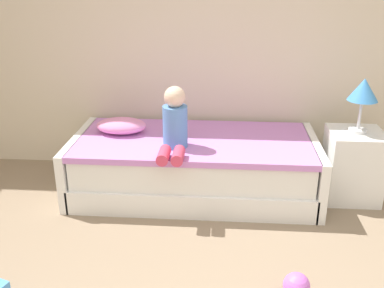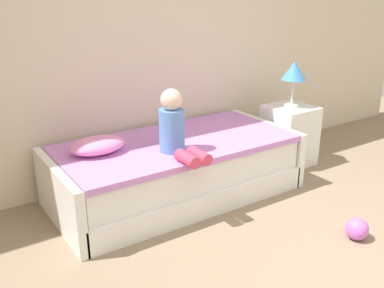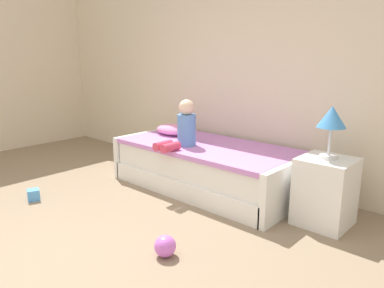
{
  "view_description": "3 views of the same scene",
  "coord_description": "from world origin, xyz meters",
  "px_view_note": "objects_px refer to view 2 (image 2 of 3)",
  "views": [
    {
      "loc": [
        0.11,
        -1.54,
        1.87
      ],
      "look_at": [
        -0.14,
        1.75,
        0.55
      ],
      "focal_mm": 41.65,
      "sensor_mm": 36.0,
      "label": 1
    },
    {
      "loc": [
        -1.93,
        -0.94,
        1.73
      ],
      "look_at": [
        -0.14,
        1.75,
        0.55
      ],
      "focal_mm": 40.61,
      "sensor_mm": 36.0,
      "label": 2
    },
    {
      "loc": [
        2.37,
        -1.0,
        1.45
      ],
      "look_at": [
        -0.14,
        1.75,
        0.55
      ],
      "focal_mm": 34.12,
      "sensor_mm": 36.0,
      "label": 3
    }
  ],
  "objects_px": {
    "bed": "(176,169)",
    "nightstand": "(289,135)",
    "table_lamp": "(294,73)",
    "child_figure": "(175,128)",
    "toy_ball": "(357,229)",
    "pillow": "(97,145)"
  },
  "relations": [
    {
      "from": "table_lamp",
      "to": "child_figure",
      "type": "relative_size",
      "value": 0.88
    },
    {
      "from": "nightstand",
      "to": "child_figure",
      "type": "relative_size",
      "value": 1.18
    },
    {
      "from": "nightstand",
      "to": "child_figure",
      "type": "xyz_separation_m",
      "value": [
        -1.49,
        -0.22,
        0.4
      ]
    },
    {
      "from": "nightstand",
      "to": "pillow",
      "type": "xyz_separation_m",
      "value": [
        -2.0,
        0.1,
        0.26
      ]
    },
    {
      "from": "bed",
      "to": "child_figure",
      "type": "bearing_deg",
      "value": -121.81
    },
    {
      "from": "table_lamp",
      "to": "bed",
      "type": "bearing_deg",
      "value": 179.8
    },
    {
      "from": "bed",
      "to": "pillow",
      "type": "xyz_separation_m",
      "value": [
        -0.65,
        0.1,
        0.32
      ]
    },
    {
      "from": "bed",
      "to": "child_figure",
      "type": "height_order",
      "value": "child_figure"
    },
    {
      "from": "table_lamp",
      "to": "nightstand",
      "type": "bearing_deg",
      "value": -90.0
    },
    {
      "from": "table_lamp",
      "to": "toy_ball",
      "type": "distance_m",
      "value": 1.7
    },
    {
      "from": "table_lamp",
      "to": "child_figure",
      "type": "bearing_deg",
      "value": -171.47
    },
    {
      "from": "toy_ball",
      "to": "child_figure",
      "type": "bearing_deg",
      "value": 127.87
    },
    {
      "from": "nightstand",
      "to": "table_lamp",
      "type": "bearing_deg",
      "value": 90.0
    },
    {
      "from": "table_lamp",
      "to": "child_figure",
      "type": "distance_m",
      "value": 1.53
    },
    {
      "from": "toy_ball",
      "to": "bed",
      "type": "bearing_deg",
      "value": 118.25
    },
    {
      "from": "bed",
      "to": "nightstand",
      "type": "bearing_deg",
      "value": -0.2
    },
    {
      "from": "toy_ball",
      "to": "table_lamp",
      "type": "bearing_deg",
      "value": 64.34
    },
    {
      "from": "child_figure",
      "to": "toy_ball",
      "type": "relative_size",
      "value": 3.11
    },
    {
      "from": "nightstand",
      "to": "bed",
      "type": "bearing_deg",
      "value": 179.8
    },
    {
      "from": "pillow",
      "to": "toy_ball",
      "type": "bearing_deg",
      "value": -46.29
    },
    {
      "from": "bed",
      "to": "table_lamp",
      "type": "bearing_deg",
      "value": -0.2
    },
    {
      "from": "nightstand",
      "to": "table_lamp",
      "type": "xyz_separation_m",
      "value": [
        0.0,
        0.0,
        0.64
      ]
    }
  ]
}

